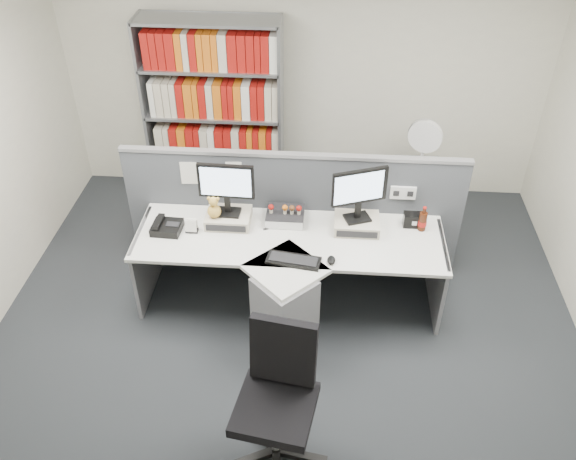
# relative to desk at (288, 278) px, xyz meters

# --- Properties ---
(ground) EXTENTS (5.50, 5.50, 0.00)m
(ground) POSITION_rel_desk_xyz_m (0.00, -0.60, -0.46)
(ground) COLOR #2D3135
(ground) RESTS_ON ground
(room_shell) EXTENTS (5.04, 5.54, 2.72)m
(room_shell) POSITION_rel_desk_xyz_m (0.00, -0.60, 1.33)
(room_shell) COLOR silver
(room_shell) RESTS_ON ground
(partition) EXTENTS (3.00, 0.08, 1.27)m
(partition) POSITION_rel_desk_xyz_m (0.00, 0.65, 0.19)
(partition) COLOR #4A4E54
(partition) RESTS_ON ground
(desk) EXTENTS (2.60, 1.20, 0.72)m
(desk) POSITION_rel_desk_xyz_m (0.00, 0.00, 0.00)
(desk) COLOR white
(desk) RESTS_ON ground
(monitor_riser_left) EXTENTS (0.38, 0.31, 0.10)m
(monitor_riser_left) POSITION_rel_desk_xyz_m (-0.54, 0.38, 0.31)
(monitor_riser_left) COLOR beige
(monitor_riser_left) RESTS_ON desk
(monitor_riser_right) EXTENTS (0.38, 0.31, 0.10)m
(monitor_riser_right) POSITION_rel_desk_xyz_m (0.56, 0.38, 0.31)
(monitor_riser_right) COLOR beige
(monitor_riser_right) RESTS_ON desk
(monitor_left) EXTENTS (0.47, 0.16, 0.48)m
(monitor_left) POSITION_rel_desk_xyz_m (-0.54, 0.38, 0.65)
(monitor_left) COLOR black
(monitor_left) RESTS_ON monitor_riser_left
(monitor_right) EXTENTS (0.45, 0.21, 0.48)m
(monitor_right) POSITION_rel_desk_xyz_m (0.56, 0.38, 0.65)
(monitor_right) COLOR black
(monitor_right) RESTS_ON monitor_riser_right
(desktop_pc) EXTENTS (0.32, 0.29, 0.09)m
(desktop_pc) POSITION_rel_desk_xyz_m (-0.06, 0.46, 0.31)
(desktop_pc) COLOR black
(desktop_pc) RESTS_ON desk
(figurines) EXTENTS (0.29, 0.05, 0.09)m
(figurines) POSITION_rel_desk_xyz_m (-0.04, 0.44, 0.40)
(figurines) COLOR beige
(figurines) RESTS_ON desktop_pc
(keyboard) EXTENTS (0.45, 0.23, 0.03)m
(keyboard) POSITION_rel_desk_xyz_m (0.06, -0.09, 0.28)
(keyboard) COLOR black
(keyboard) RESTS_ON desk
(mouse) EXTENTS (0.07, 0.10, 0.04)m
(mouse) POSITION_rel_desk_xyz_m (0.36, -0.08, 0.28)
(mouse) COLOR black
(mouse) RESTS_ON desk
(desk_phone) EXTENTS (0.25, 0.23, 0.11)m
(desk_phone) POSITION_rel_desk_xyz_m (-1.05, 0.23, 0.30)
(desk_phone) COLOR black
(desk_phone) RESTS_ON desk
(desk_calendar) EXTENTS (0.10, 0.08, 0.12)m
(desk_calendar) POSITION_rel_desk_xyz_m (-0.83, 0.24, 0.32)
(desk_calendar) COLOR black
(desk_calendar) RESTS_ON desk
(plush_toy) EXTENTS (0.12, 0.12, 0.20)m
(plush_toy) POSITION_rel_desk_xyz_m (-0.65, 0.33, 0.45)
(plush_toy) COLOR gold
(plush_toy) RESTS_ON monitor_riser_left
(speaker) EXTENTS (0.18, 0.10, 0.12)m
(speaker) POSITION_rel_desk_xyz_m (1.05, 0.46, 0.32)
(speaker) COLOR black
(speaker) RESTS_ON desk
(cola_bottle) EXTENTS (0.07, 0.07, 0.23)m
(cola_bottle) POSITION_rel_desk_xyz_m (1.11, 0.41, 0.35)
(cola_bottle) COLOR #3F190A
(cola_bottle) RESTS_ON desk
(shelving_unit) EXTENTS (1.41, 0.40, 2.00)m
(shelving_unit) POSITION_rel_desk_xyz_m (-0.90, 1.85, 0.52)
(shelving_unit) COLOR gray
(shelving_unit) RESTS_ON ground
(filing_cabinet) EXTENTS (0.45, 0.61, 0.70)m
(filing_cabinet) POSITION_rel_desk_xyz_m (1.20, 1.40, -0.11)
(filing_cabinet) COLOR gray
(filing_cabinet) RESTS_ON ground
(desk_fan) EXTENTS (0.32, 0.20, 0.55)m
(desk_fan) POSITION_rel_desk_xyz_m (1.20, 1.40, 0.59)
(desk_fan) COLOR white
(desk_fan) RESTS_ON filing_cabinet
(office_chair) EXTENTS (0.70, 0.70, 1.07)m
(office_chair) POSITION_rel_desk_xyz_m (0.03, -1.27, 0.11)
(office_chair) COLOR silver
(office_chair) RESTS_ON ground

